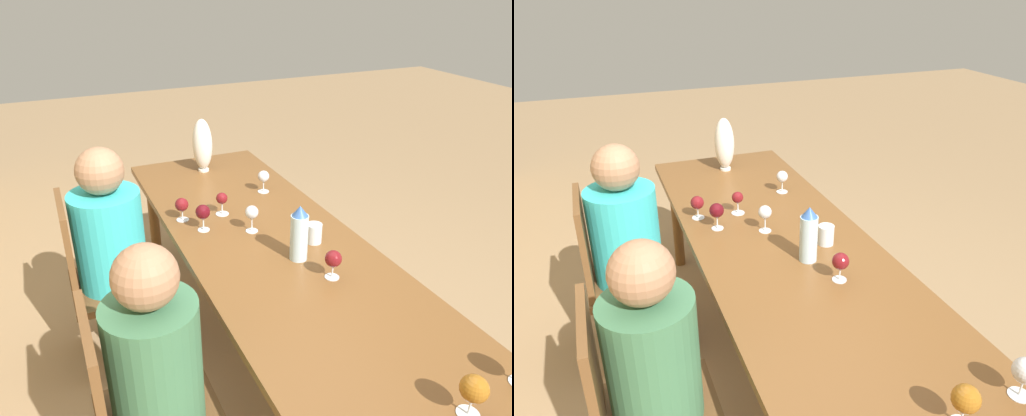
{
  "view_description": "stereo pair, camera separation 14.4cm",
  "coord_description": "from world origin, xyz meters",
  "views": [
    {
      "loc": [
        -1.87,
        0.92,
        1.94
      ],
      "look_at": [
        0.21,
        0.0,
        0.85
      ],
      "focal_mm": 35.0,
      "sensor_mm": 36.0,
      "label": 1
    },
    {
      "loc": [
        -1.92,
        0.79,
        1.94
      ],
      "look_at": [
        0.21,
        0.0,
        0.85
      ],
      "focal_mm": 35.0,
      "sensor_mm": 36.0,
      "label": 2
    }
  ],
  "objects": [
    {
      "name": "person_near",
      "position": [
        -0.53,
        0.69,
        0.64
      ],
      "size": [
        0.33,
        0.33,
        1.18
      ],
      "color": "#2D2D38",
      "rests_on": "ground_plane"
    },
    {
      "name": "wine_glass_2",
      "position": [
        0.16,
        0.04,
        0.85
      ],
      "size": [
        0.07,
        0.07,
        0.14
      ],
      "color": "silver",
      "rests_on": "dining_table"
    },
    {
      "name": "wine_glass_5",
      "position": [
        0.41,
        0.11,
        0.84
      ],
      "size": [
        0.07,
        0.07,
        0.12
      ],
      "color": "silver",
      "rests_on": "dining_table"
    },
    {
      "name": "person_far",
      "position": [
        0.43,
        0.69,
        0.64
      ],
      "size": [
        0.35,
        0.35,
        1.2
      ],
      "color": "#2D2D38",
      "rests_on": "ground_plane"
    },
    {
      "name": "dining_table",
      "position": [
        0.0,
        0.0,
        0.68
      ],
      "size": [
        2.64,
        0.85,
        0.75
      ],
      "color": "brown",
      "rests_on": "ground_plane"
    },
    {
      "name": "water_tumbler",
      "position": [
        -0.06,
        -0.19,
        0.8
      ],
      "size": [
        0.08,
        0.08,
        0.1
      ],
      "color": "silver",
      "rests_on": "dining_table"
    },
    {
      "name": "wine_glass_3",
      "position": [
        -1.12,
        -0.33,
        0.84
      ],
      "size": [
        0.08,
        0.08,
        0.14
      ],
      "color": "silver",
      "rests_on": "dining_table"
    },
    {
      "name": "chair_near",
      "position": [
        -0.53,
        0.78,
        0.51
      ],
      "size": [
        0.44,
        0.44,
        0.95
      ],
      "color": "brown",
      "rests_on": "ground_plane"
    },
    {
      "name": "chair_far",
      "position": [
        0.43,
        0.78,
        0.51
      ],
      "size": [
        0.44,
        0.44,
        0.95
      ],
      "color": "brown",
      "rests_on": "ground_plane"
    },
    {
      "name": "wine_glass_7",
      "position": [
        -0.36,
        -0.1,
        0.84
      ],
      "size": [
        0.07,
        0.07,
        0.13
      ],
      "color": "silver",
      "rests_on": "dining_table"
    },
    {
      "name": "wine_glass_6",
      "position": [
        0.59,
        -0.22,
        0.84
      ],
      "size": [
        0.07,
        0.07,
        0.13
      ],
      "color": "silver",
      "rests_on": "dining_table"
    },
    {
      "name": "water_bottle",
      "position": [
        -0.16,
        -0.05,
        0.88
      ],
      "size": [
        0.08,
        0.08,
        0.26
      ],
      "color": "silver",
      "rests_on": "dining_table"
    },
    {
      "name": "wine_glass_0",
      "position": [
        0.43,
        0.33,
        0.83
      ],
      "size": [
        0.07,
        0.07,
        0.12
      ],
      "color": "silver",
      "rests_on": "dining_table"
    },
    {
      "name": "ground_plane",
      "position": [
        0.0,
        0.0,
        0.0
      ],
      "size": [
        14.0,
        14.0,
        0.0
      ],
      "primitive_type": "plane",
      "color": "#937551"
    },
    {
      "name": "vase",
      "position": [
        1.06,
        0.0,
        0.93
      ],
      "size": [
        0.13,
        0.13,
        0.35
      ],
      "color": "silver",
      "rests_on": "dining_table"
    },
    {
      "name": "wine_glass_4",
      "position": [
        0.27,
        0.26,
        0.85
      ],
      "size": [
        0.07,
        0.07,
        0.14
      ],
      "color": "silver",
      "rests_on": "dining_table"
    },
    {
      "name": "wine_glass_1",
      "position": [
        -1.15,
        -0.09,
        0.85
      ],
      "size": [
        0.08,
        0.08,
        0.14
      ],
      "color": "silver",
      "rests_on": "dining_table"
    }
  ]
}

